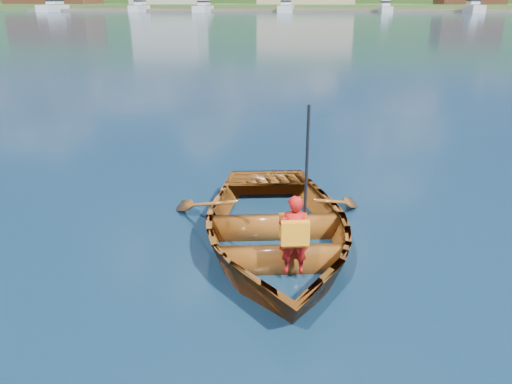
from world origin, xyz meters
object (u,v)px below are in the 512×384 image
child_paddler (294,233)px  marina_yachts (292,7)px  dock (295,11)px  rowboat (275,227)px

child_paddler → marina_yachts: (-7.66, 144.14, 0.74)m
child_paddler → marina_yachts: bearing=93.0°
child_paddler → dock: 148.97m
rowboat → child_paddler: bearing=-70.6°
rowboat → dock: size_ratio=0.03×
marina_yachts → child_paddler: bearing=-87.0°
dock → marina_yachts: size_ratio=1.08×
dock → marina_yachts: bearing=-99.1°
rowboat → marina_yachts: (-7.35, 143.28, 1.07)m
marina_yachts → rowboat: bearing=-87.1°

